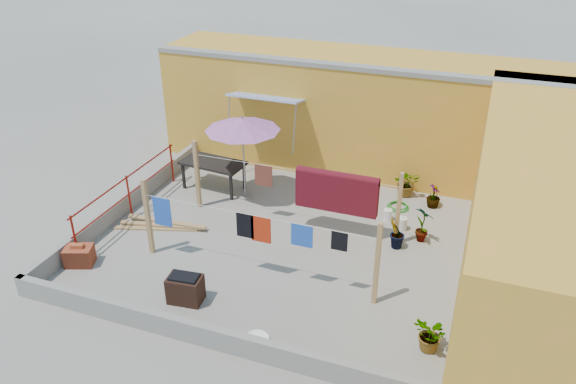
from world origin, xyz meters
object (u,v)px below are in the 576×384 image
at_px(water_jug_a, 388,215).
at_px(water_jug_b, 402,224).
at_px(outdoor_table, 213,164).
at_px(brazier, 185,289).
at_px(green_hose, 398,206).
at_px(white_basin, 257,340).
at_px(plant_back_a, 406,183).
at_px(brick_stack, 79,256).
at_px(patio_umbrella, 242,125).

bearing_deg(water_jug_a, water_jug_b, -39.28).
xyz_separation_m(outdoor_table, brazier, (1.63, -4.43, -0.43)).
bearing_deg(green_hose, water_jug_a, -100.82).
bearing_deg(white_basin, outdoor_table, 123.98).
bearing_deg(outdoor_table, plant_back_a, 15.86).
xyz_separation_m(brick_stack, brazier, (2.74, -0.29, 0.07)).
relative_size(patio_umbrella, plant_back_a, 3.11).
distance_m(outdoor_table, plant_back_a, 5.11).
bearing_deg(water_jug_a, brick_stack, -144.76).
bearing_deg(brick_stack, white_basin, -10.94).
bearing_deg(green_hose, water_jug_b, -75.21).
distance_m(outdoor_table, water_jug_a, 4.75).
xyz_separation_m(patio_umbrella, white_basin, (2.39, -4.83, -1.99)).
height_order(patio_umbrella, plant_back_a, patio_umbrella).
height_order(patio_umbrella, green_hose, patio_umbrella).
height_order(white_basin, water_jug_b, water_jug_b).
bearing_deg(water_jug_b, plant_back_a, 96.90).
distance_m(patio_umbrella, plant_back_a, 4.54).
relative_size(outdoor_table, plant_back_a, 2.42).
bearing_deg(plant_back_a, brazier, -119.36).
relative_size(water_jug_a, green_hose, 0.58).
height_order(patio_umbrella, water_jug_b, patio_umbrella).
distance_m(patio_umbrella, brick_stack, 4.84).
bearing_deg(water_jug_b, white_basin, -110.49).
bearing_deg(water_jug_a, green_hose, 79.18).
height_order(outdoor_table, plant_back_a, outdoor_table).
xyz_separation_m(outdoor_table, white_basin, (3.37, -5.01, -0.67)).
relative_size(outdoor_table, white_basin, 3.75).
bearing_deg(plant_back_a, outdoor_table, -164.14).
bearing_deg(water_jug_b, green_hose, 104.79).
relative_size(outdoor_table, brick_stack, 2.57).
distance_m(brazier, water_jug_a, 5.38).
distance_m(brick_stack, white_basin, 4.57).
bearing_deg(brick_stack, brazier, -6.03).
xyz_separation_m(brazier, water_jug_a, (3.09, 4.41, -0.14)).
bearing_deg(brazier, outdoor_table, 110.20).
height_order(brazier, water_jug_b, brazier).
bearing_deg(plant_back_a, water_jug_a, -97.62).
relative_size(white_basin, green_hose, 0.84).
relative_size(brazier, plant_back_a, 0.96).
bearing_deg(patio_umbrella, outdoor_table, 169.82).
xyz_separation_m(brick_stack, white_basin, (4.49, -0.87, -0.17)).
height_order(brazier, green_hose, brazier).
relative_size(brick_stack, plant_back_a, 0.94).
bearing_deg(patio_umbrella, white_basin, -63.71).
height_order(brick_stack, white_basin, brick_stack).
distance_m(green_hose, plant_back_a, 0.80).
distance_m(brazier, green_hose, 6.03).
bearing_deg(patio_umbrella, brick_stack, -117.96).
height_order(brazier, plant_back_a, plant_back_a).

